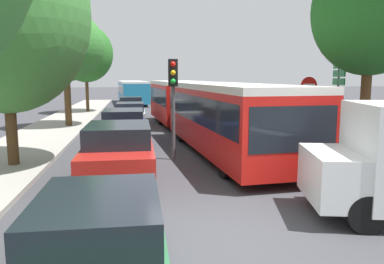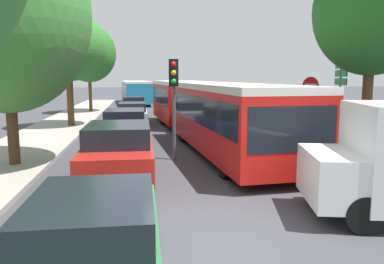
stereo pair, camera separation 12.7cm
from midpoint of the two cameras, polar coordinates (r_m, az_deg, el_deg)
name	(u,v)px [view 2 (the right image)]	position (r m, az deg, el deg)	size (l,w,h in m)	color
ground_plane	(219,241)	(6.75, 4.76, -16.27)	(200.00, 200.00, 0.00)	#3D3D42
kerb_strip_left	(65,123)	(23.68, -18.59, 1.30)	(3.20, 44.25, 0.14)	#9E998E
articulated_bus	(204,106)	(17.22, 2.00, 3.96)	(3.97, 17.49, 2.57)	red
city_bus_rear	(136,91)	(40.26, -8.50, 6.26)	(3.38, 11.24, 2.38)	teal
queued_car_green	(94,244)	(5.16, -13.97, -16.23)	(1.68, 3.90, 1.35)	#236638
queued_car_red	(119,151)	(10.66, -10.74, -2.80)	(1.90, 4.40, 1.53)	#B21E19
queued_car_navy	(125,126)	(16.23, -9.91, 0.90)	(1.80, 4.18, 1.45)	navy
queued_car_silver	(133,114)	(21.93, -8.85, 2.72)	(1.68, 3.91, 1.35)	#B7BABF
queued_car_graphite	(134,106)	(28.30, -8.69, 3.99)	(1.69, 3.93, 1.36)	#47474C
traffic_light	(174,86)	(12.59, -2.51, 6.95)	(0.35, 0.38, 3.40)	#56595E
no_entry_sign	(310,100)	(16.09, 17.74, 4.66)	(0.70, 0.08, 2.82)	#56595E
direction_sign_post	(340,83)	(16.85, 21.89, 6.96)	(0.34, 1.38, 3.60)	#56595E
tree_left_mid	(4,13)	(12.74, -26.40, 15.95)	(4.99, 4.99, 7.64)	#51381E
tree_left_far	(68,48)	(21.76, -18.19, 12.10)	(4.20, 4.20, 6.39)	#51381E
tree_left_distant	(89,55)	(30.38, -15.36, 11.27)	(4.16, 4.16, 6.82)	#51381E
tree_right_near	(373,14)	(15.01, 26.04, 15.83)	(4.05, 4.05, 7.34)	#51381E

